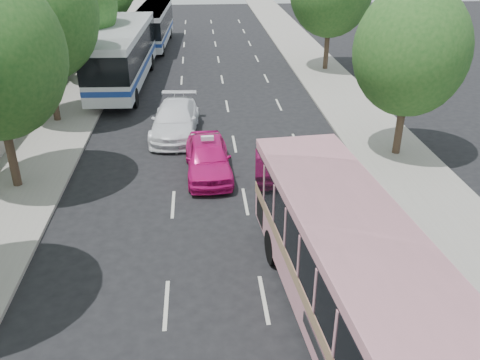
{
  "coord_description": "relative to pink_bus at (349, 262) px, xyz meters",
  "views": [
    {
      "loc": [
        -0.71,
        -13.82,
        10.05
      ],
      "look_at": [
        0.69,
        2.78,
        1.6
      ],
      "focal_mm": 38.0,
      "sensor_mm": 36.0,
      "label": 1
    }
  ],
  "objects": [
    {
      "name": "tree_right_near",
      "position": [
        5.75,
        11.25,
        3.02
      ],
      "size": [
        5.1,
        5.1,
        7.95
      ],
      "color": "#38281E",
      "rests_on": "ground"
    },
    {
      "name": "tour_coach_front",
      "position": [
        -8.7,
        24.19,
        0.18
      ],
      "size": [
        3.37,
        13.26,
        3.94
      ],
      "rotation": [
        0.0,
        0.0,
        -0.04
      ],
      "color": "silver",
      "rests_on": "ground"
    },
    {
      "name": "ground",
      "position": [
        -3.03,
        3.31,
        -2.19
      ],
      "size": [
        120.0,
        120.0,
        0.0
      ],
      "primitive_type": "plane",
      "color": "black",
      "rests_on": "ground"
    },
    {
      "name": "sidewalk_right",
      "position": [
        5.47,
        23.31,
        -2.13
      ],
      "size": [
        4.0,
        90.0,
        0.12
      ],
      "primitive_type": "cube",
      "color": "#9E998E",
      "rests_on": "ground"
    },
    {
      "name": "tour_coach_rear",
      "position": [
        -7.53,
        36.79,
        -0.15
      ],
      "size": [
        2.95,
        11.39,
        3.38
      ],
      "rotation": [
        0.0,
        0.0,
        -0.05
      ],
      "color": "silver",
      "rests_on": "ground"
    },
    {
      "name": "pink_taxi",
      "position": [
        -3.44,
        9.93,
        -1.36
      ],
      "size": [
        2.13,
        4.91,
        1.65
      ],
      "primitive_type": "imported",
      "rotation": [
        0.0,
        0.0,
        0.04
      ],
      "color": "#D41275",
      "rests_on": "ground"
    },
    {
      "name": "tree_left_c",
      "position": [
        -11.65,
        17.25,
        3.94
      ],
      "size": [
        6.0,
        6.0,
        9.35
      ],
      "color": "#38281E",
      "rests_on": "ground"
    },
    {
      "name": "taxi_roof_sign",
      "position": [
        -3.44,
        9.93,
        -0.45
      ],
      "size": [
        0.56,
        0.2,
        0.18
      ],
      "primitive_type": "cube",
      "rotation": [
        0.0,
        0.0,
        0.04
      ],
      "color": "silver",
      "rests_on": "pink_taxi"
    },
    {
      "name": "white_pickup",
      "position": [
        -5.03,
        14.87,
        -1.37
      ],
      "size": [
        2.68,
        5.79,
        1.64
      ],
      "primitive_type": "imported",
      "rotation": [
        0.0,
        0.0,
        -0.07
      ],
      "color": "white",
      "rests_on": "ground"
    },
    {
      "name": "pink_bus",
      "position": [
        0.0,
        0.0,
        0.0
      ],
      "size": [
        3.74,
        11.21,
        3.51
      ],
      "rotation": [
        0.0,
        0.0,
        0.09
      ],
      "color": "pink",
      "rests_on": "ground"
    },
    {
      "name": "sidewalk_left",
      "position": [
        -11.53,
        23.31,
        -2.11
      ],
      "size": [
        4.0,
        90.0,
        0.15
      ],
      "primitive_type": "cube",
      "color": "#9E998E",
      "rests_on": "ground"
    },
    {
      "name": "low_wall",
      "position": [
        -13.33,
        23.31,
        -1.29
      ],
      "size": [
        0.3,
        90.0,
        1.5
      ],
      "primitive_type": "cube",
      "color": "#9E998E",
      "rests_on": "sidewalk_left"
    }
  ]
}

